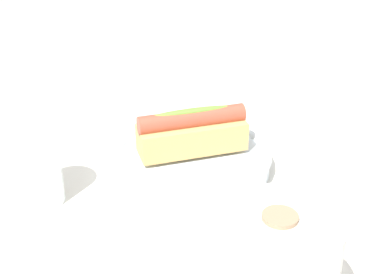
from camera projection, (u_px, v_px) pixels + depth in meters
name	position (u px, v px, depth m)	size (l,w,h in m)	color
ground_plane	(185.00, 175.00, 0.74)	(2.40, 2.40, 0.00)	silver
serving_bowl	(192.00, 159.00, 0.75)	(0.23, 0.23, 0.03)	silver
hotdog_front	(192.00, 132.00, 0.73)	(0.15, 0.06, 0.06)	tan
water_glass	(35.00, 174.00, 0.67)	(0.07, 0.07, 0.09)	white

